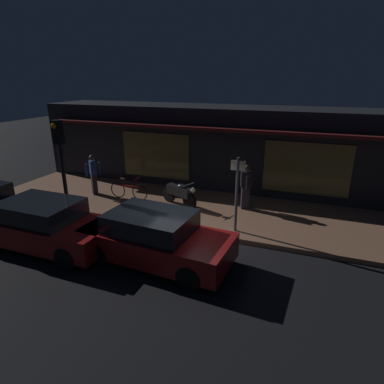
% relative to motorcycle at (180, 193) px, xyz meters
% --- Properties ---
extents(ground_plane, '(60.00, 60.00, 0.00)m').
position_rel_motorcycle_xyz_m(ground_plane, '(1.19, -2.93, -0.65)').
color(ground_plane, black).
extents(sidewalk_slab, '(18.00, 4.00, 0.15)m').
position_rel_motorcycle_xyz_m(sidewalk_slab, '(1.19, 0.07, -0.57)').
color(sidewalk_slab, '#8C6047').
rests_on(sidewalk_slab, ground_plane).
extents(storefront_building, '(18.00, 3.30, 3.60)m').
position_rel_motorcycle_xyz_m(storefront_building, '(1.19, 3.46, 1.16)').
color(storefront_building, black).
rests_on(storefront_building, ground_plane).
extents(motorcycle, '(1.62, 0.83, 0.97)m').
position_rel_motorcycle_xyz_m(motorcycle, '(0.00, 0.00, 0.00)').
color(motorcycle, black).
rests_on(motorcycle, sidewalk_slab).
extents(bicycle_parked, '(1.66, 0.42, 0.91)m').
position_rel_motorcycle_xyz_m(bicycle_parked, '(-2.19, -0.08, -0.14)').
color(bicycle_parked, black).
rests_on(bicycle_parked, sidewalk_slab).
extents(person_photographer, '(0.47, 0.51, 1.67)m').
position_rel_motorcycle_xyz_m(person_photographer, '(-3.84, -0.05, 0.38)').
color(person_photographer, '#28232D').
rests_on(person_photographer, sidewalk_slab).
extents(person_bystander, '(0.43, 0.60, 1.67)m').
position_rel_motorcycle_xyz_m(person_bystander, '(2.39, 0.58, 0.38)').
color(person_bystander, '#28232D').
rests_on(person_bystander, sidewalk_slab).
extents(sign_post, '(0.44, 0.09, 2.40)m').
position_rel_motorcycle_xyz_m(sign_post, '(2.50, -1.40, 0.86)').
color(sign_post, '#47474C').
rests_on(sign_post, sidewalk_slab).
extents(traffic_light_pole, '(0.24, 0.33, 3.60)m').
position_rel_motorcycle_xyz_m(traffic_light_pole, '(-2.64, -3.01, 1.83)').
color(traffic_light_pole, black).
rests_on(traffic_light_pole, ground_plane).
extents(parked_car_far, '(4.12, 1.81, 1.42)m').
position_rel_motorcycle_xyz_m(parked_car_far, '(-2.58, -4.08, 0.06)').
color(parked_car_far, black).
rests_on(parked_car_far, ground_plane).
extents(parked_car_across, '(4.21, 2.04, 1.42)m').
position_rel_motorcycle_xyz_m(parked_car_across, '(0.82, -3.71, 0.06)').
color(parked_car_across, black).
rests_on(parked_car_across, ground_plane).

